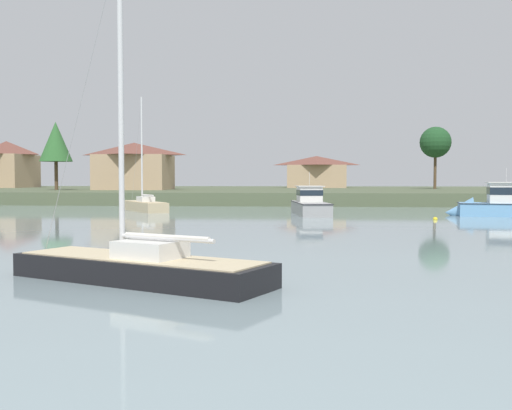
{
  "coord_description": "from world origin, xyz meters",
  "views": [
    {
      "loc": [
        12.87,
        -6.86,
        3.2
      ],
      "look_at": [
        9.22,
        34.17,
        1.34
      ],
      "focal_mm": 42.26,
      "sensor_mm": 36.0,
      "label": 1
    }
  ],
  "objects_px": {
    "cruiser_grey": "(309,208)",
    "sailboat_black": "(140,274)",
    "mooring_buoy_yellow": "(435,219)",
    "sailboat_sand": "(144,208)",
    "cruiser_skyblue": "(497,208)"
  },
  "relations": [
    {
      "from": "cruiser_grey",
      "to": "cruiser_skyblue",
      "type": "distance_m",
      "value": 15.77
    },
    {
      "from": "cruiser_grey",
      "to": "mooring_buoy_yellow",
      "type": "bearing_deg",
      "value": -34.65
    },
    {
      "from": "sailboat_black",
      "to": "sailboat_sand",
      "type": "bearing_deg",
      "value": 105.39
    },
    {
      "from": "mooring_buoy_yellow",
      "to": "cruiser_skyblue",
      "type": "bearing_deg",
      "value": 39.77
    },
    {
      "from": "cruiser_skyblue",
      "to": "mooring_buoy_yellow",
      "type": "relative_size",
      "value": 23.88
    },
    {
      "from": "cruiser_grey",
      "to": "sailboat_black",
      "type": "xyz_separation_m",
      "value": [
        -5.16,
        -35.28,
        -0.3
      ]
    },
    {
      "from": "sailboat_black",
      "to": "cruiser_skyblue",
      "type": "relative_size",
      "value": 1.15
    },
    {
      "from": "sailboat_black",
      "to": "cruiser_skyblue",
      "type": "xyz_separation_m",
      "value": [
        20.86,
        33.75,
        0.4
      ]
    },
    {
      "from": "cruiser_grey",
      "to": "sailboat_black",
      "type": "distance_m",
      "value": 35.66
    },
    {
      "from": "sailboat_sand",
      "to": "mooring_buoy_yellow",
      "type": "xyz_separation_m",
      "value": [
        25.32,
        -9.79,
        -0.19
      ]
    },
    {
      "from": "mooring_buoy_yellow",
      "to": "cruiser_grey",
      "type": "bearing_deg",
      "value": 145.35
    },
    {
      "from": "cruiser_skyblue",
      "to": "mooring_buoy_yellow",
      "type": "height_order",
      "value": "cruiser_skyblue"
    },
    {
      "from": "cruiser_grey",
      "to": "sailboat_sand",
      "type": "distance_m",
      "value": 16.07
    },
    {
      "from": "sailboat_black",
      "to": "sailboat_sand",
      "type": "distance_m",
      "value": 39.88
    },
    {
      "from": "mooring_buoy_yellow",
      "to": "sailboat_sand",
      "type": "bearing_deg",
      "value": 158.87
    }
  ]
}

